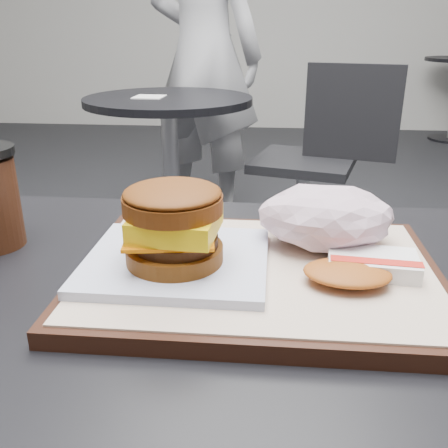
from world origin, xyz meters
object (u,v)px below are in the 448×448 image
customer_table (194,441)px  neighbor_chair (320,151)px  serving_tray (258,274)px  neighbor_table (170,144)px  patron (203,55)px  crumpled_wrapper (326,217)px  breakfast_sandwich (175,233)px  hash_brown (361,267)px

customer_table → neighbor_chair: (0.30, 1.75, -0.07)m
serving_tray → neighbor_table: size_ratio=0.51×
customer_table → patron: patron is taller
crumpled_wrapper → neighbor_chair: size_ratio=0.17×
customer_table → breakfast_sandwich: breakfast_sandwich is taller
customer_table → neighbor_chair: neighbor_chair is taller
breakfast_sandwich → patron: 2.23m
patron → neighbor_chair: bearing=163.9°
customer_table → neighbor_table: size_ratio=1.07×
neighbor_table → breakfast_sandwich: bearing=-78.4°
neighbor_chair → patron: (-0.58, 0.50, 0.37)m
hash_brown → serving_tray: bearing=171.2°
serving_tray → hash_brown: bearing=-8.8°
hash_brown → patron: patron is taller
neighbor_table → neighbor_chair: 0.66m
neighbor_table → neighbor_chair: (0.65, 0.10, -0.04)m
customer_table → crumpled_wrapper: 0.30m
customer_table → crumpled_wrapper: size_ratio=5.28×
neighbor_chair → crumpled_wrapper: bearing=-95.4°
neighbor_chair → customer_table: bearing=-99.7°
crumpled_wrapper → breakfast_sandwich: bearing=-154.6°
customer_table → crumpled_wrapper: (0.14, 0.11, 0.24)m
serving_tray → breakfast_sandwich: bearing=-170.8°
hash_brown → neighbor_table: hash_brown is taller
crumpled_wrapper → neighbor_table: crumpled_wrapper is taller
hash_brown → neighbor_chair: neighbor_chair is taller
crumpled_wrapper → patron: patron is taller
serving_tray → hash_brown: hash_brown is taller
customer_table → neighbor_chair: bearing=80.3°
crumpled_wrapper → patron: (-0.42, 2.14, 0.06)m
hash_brown → patron: bearing=101.5°
neighbor_table → crumpled_wrapper: bearing=-72.3°
customer_table → crumpled_wrapper: crumpled_wrapper is taller
breakfast_sandwich → neighbor_chair: (0.32, 1.72, -0.32)m
patron → hash_brown: bearing=126.1°
customer_table → patron: size_ratio=0.45×
breakfast_sandwich → neighbor_table: (-0.33, 1.62, -0.28)m
serving_tray → crumpled_wrapper: crumpled_wrapper is taller
customer_table → neighbor_chair: 1.78m
neighbor_table → patron: (0.07, 0.60, 0.33)m
neighbor_table → customer_table: bearing=-78.0°
neighbor_table → serving_tray: bearing=-75.4°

